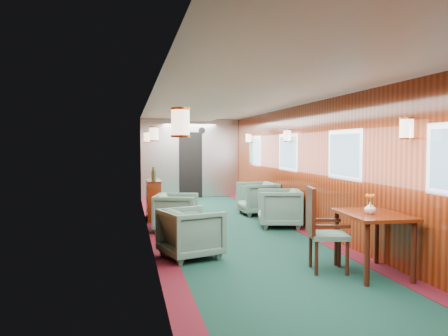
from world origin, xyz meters
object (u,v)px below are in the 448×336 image
object	(u,v)px
armchair_left_near	(191,233)
dining_table	(373,223)
armchair_right_near	(279,208)
armchair_right_far	(257,198)
armchair_left_far	(176,212)
side_chair	(320,226)
credenza	(153,199)

from	to	relation	value
armchair_left_near	dining_table	bearing A→B (deg)	-139.34
armchair_right_near	armchair_right_far	world-z (taller)	armchair_right_far
armchair_left_far	armchair_right_far	size ratio (longest dim) A/B	0.93
dining_table	armchair_right_far	xyz separation A→B (m)	(-0.05, 4.78, -0.26)
side_chair	armchair_right_far	xyz separation A→B (m)	(0.53, 4.52, -0.20)
armchair_right_far	side_chair	bearing A→B (deg)	-9.28
dining_table	armchair_right_far	bearing A→B (deg)	94.89
armchair_left_near	armchair_left_far	world-z (taller)	armchair_left_near
armchair_left_near	armchair_right_far	bearing A→B (deg)	-48.37
armchair_left_near	armchair_right_near	world-z (taller)	armchair_right_near
armchair_left_near	armchair_left_far	xyz separation A→B (m)	(0.00, 1.97, -0.00)
armchair_left_far	armchair_right_near	size ratio (longest dim) A/B	0.94
dining_table	armchair_right_near	bearing A→B (deg)	95.53
dining_table	armchair_left_near	bearing A→B (deg)	153.13
side_chair	armchair_right_far	size ratio (longest dim) A/B	1.29
dining_table	armchair_left_far	bearing A→B (deg)	127.13
credenza	dining_table	bearing A→B (deg)	-62.12
credenza	armchair_left_near	distance (m)	3.37
side_chair	armchair_left_far	size ratio (longest dim) A/B	1.39
armchair_left_near	credenza	bearing A→B (deg)	-12.27
dining_table	armchair_left_near	size ratio (longest dim) A/B	1.37
armchair_left_far	armchair_right_near	xyz separation A→B (m)	(2.02, -0.01, 0.02)
armchair_right_near	armchair_left_near	bearing A→B (deg)	-32.16
dining_table	armchair_left_far	distance (m)	3.86
armchair_right_far	armchair_left_near	bearing A→B (deg)	-32.79
dining_table	side_chair	distance (m)	0.63
dining_table	side_chair	world-z (taller)	side_chair
dining_table	armchair_right_near	size ratio (longest dim) A/B	1.30
armchair_left_near	armchair_right_far	xyz separation A→B (m)	(2.04, 3.51, 0.02)
armchair_left_near	armchair_right_near	size ratio (longest dim) A/B	0.95
armchair_left_near	armchair_right_far	world-z (taller)	armchair_right_far
credenza	armchair_left_far	size ratio (longest dim) A/B	1.47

